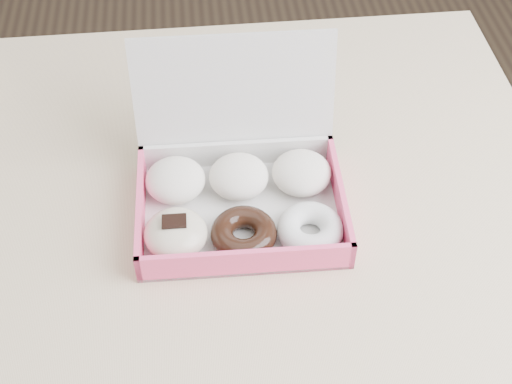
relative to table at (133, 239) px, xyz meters
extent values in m
cube|color=tan|center=(0.00, 0.00, 0.06)|extent=(1.20, 0.80, 0.04)
cylinder|color=tan|center=(0.55, 0.35, -0.32)|extent=(0.05, 0.05, 0.71)
cube|color=silver|center=(0.15, -0.04, 0.08)|extent=(0.27, 0.20, 0.01)
cube|color=#FF4D80|center=(0.15, -0.13, 0.10)|extent=(0.27, 0.01, 0.04)
cube|color=silver|center=(0.15, 0.05, 0.10)|extent=(0.27, 0.01, 0.04)
cube|color=#FF4D80|center=(0.02, -0.04, 0.10)|extent=(0.01, 0.20, 0.04)
cube|color=#FF4D80|center=(0.28, -0.04, 0.10)|extent=(0.01, 0.20, 0.04)
cube|color=silver|center=(0.15, 0.07, 0.18)|extent=(0.27, 0.05, 0.19)
ellipsoid|color=white|center=(0.07, 0.01, 0.11)|extent=(0.08, 0.08, 0.04)
ellipsoid|color=white|center=(0.15, 0.01, 0.11)|extent=(0.08, 0.08, 0.04)
ellipsoid|color=white|center=(0.24, 0.01, 0.11)|extent=(0.08, 0.08, 0.04)
ellipsoid|color=beige|center=(0.07, -0.08, 0.11)|extent=(0.08, 0.08, 0.04)
cube|color=black|center=(0.07, -0.08, 0.13)|extent=(0.03, 0.02, 0.00)
torus|color=black|center=(0.15, -0.09, 0.10)|extent=(0.09, 0.09, 0.03)
torus|color=white|center=(0.24, -0.09, 0.10)|extent=(0.09, 0.09, 0.03)
camera|label=1|loc=(0.11, -0.65, 0.79)|focal=50.00mm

